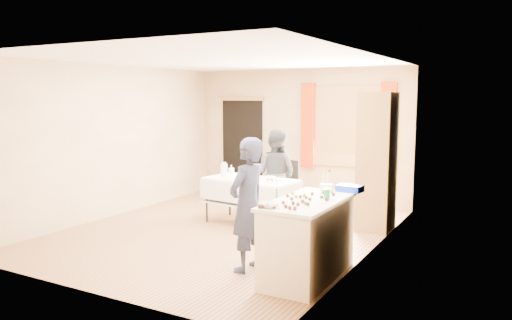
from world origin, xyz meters
The scene contains 29 objects.
floor centered at (0.00, 0.00, -0.01)m, with size 4.50×5.50×0.02m, color #9E7047.
ceiling centered at (0.00, 0.00, 2.61)m, with size 4.50×5.50×0.02m, color white.
wall_back centered at (0.00, 2.76, 1.30)m, with size 4.50×0.02×2.60m, color tan.
wall_front centered at (0.00, -2.76, 1.30)m, with size 4.50×0.02×2.60m, color tan.
wall_left centered at (-2.26, 0.00, 1.30)m, with size 0.02×5.50×2.60m, color tan.
wall_right centered at (2.26, 0.00, 1.30)m, with size 0.02×5.50×2.60m, color tan.
window_frame centered at (1.00, 2.72, 1.50)m, with size 1.32×0.06×1.52m, color olive.
window_pane centered at (1.00, 2.71, 1.50)m, with size 1.20×0.02×1.40m, color white.
curtain_left centered at (0.22, 2.67, 1.50)m, with size 0.28×0.06×1.65m, color #A02D0B.
curtain_right centered at (1.78, 2.67, 1.50)m, with size 0.28×0.06×1.65m, color #A02D0B.
doorway centered at (-1.30, 2.73, 1.00)m, with size 0.95×0.04×2.00m, color black.
door_lintel centered at (-1.30, 2.70, 2.02)m, with size 1.05×0.06×0.08m, color olive.
cabinet centered at (1.99, 1.24, 1.07)m, with size 0.50×0.60×2.14m, color olive.
counter centered at (1.89, -1.21, 0.45)m, with size 0.68×1.44×0.91m.
party_table centered at (0.13, 0.56, 0.45)m, with size 1.58×0.94×0.75m.
chair centered at (0.21, 1.67, 0.28)m, with size 0.42×0.42×0.92m.
girl centered at (1.17, -1.33, 0.80)m, with size 0.45×0.63×1.60m, color #1D223D.
woman centered at (0.28, 1.17, 0.76)m, with size 0.79×0.65×1.51m, color black.
soda_can centered at (2.07, -1.10, 0.97)m, with size 0.07×0.07×0.12m, color #148141.
mixing_bowl centered at (1.69, -1.78, 0.94)m, with size 0.24×0.24×0.05m, color white.
foam_block centered at (1.86, -0.58, 0.95)m, with size 0.15×0.10×0.08m, color white.
blue_basket centered at (2.14, -0.52, 0.95)m, with size 0.30×0.20×0.08m, color #1132D5.
pitcher centered at (-0.33, 0.49, 0.86)m, with size 0.11×0.11×0.22m, color silver.
cup_red centered at (-0.06, 0.65, 0.80)m, with size 0.14×0.14×0.11m, color #BC0902.
cup_rainbow centered at (0.07, 0.41, 0.81)m, with size 0.14×0.14×0.12m, color red.
small_bowl centered at (0.45, 0.63, 0.78)m, with size 0.19×0.19×0.05m, color white.
pastry_tray centered at (0.64, 0.40, 0.76)m, with size 0.28×0.20×0.02m, color white.
bottle centered at (-0.40, 0.82, 0.83)m, with size 0.07×0.07×0.16m, color white.
cake_balls centered at (1.85, -1.38, 0.93)m, with size 0.52×1.15×0.04m.
Camera 1 is at (4.05, -6.33, 2.07)m, focal length 35.00 mm.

